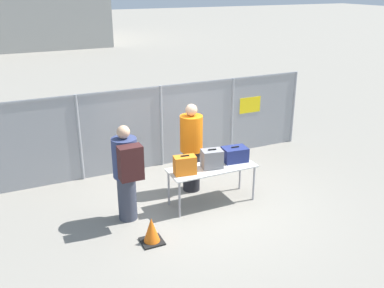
% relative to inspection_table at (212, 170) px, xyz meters
% --- Properties ---
extents(ground_plane, '(120.00, 120.00, 0.00)m').
position_rel_inspection_table_xyz_m(ground_plane, '(-0.21, 0.02, -0.69)').
color(ground_plane, gray).
extents(fence_section, '(7.60, 0.07, 1.92)m').
position_rel_inspection_table_xyz_m(fence_section, '(-0.19, 2.15, 0.32)').
color(fence_section, gray).
rests_on(fence_section, ground_plane).
extents(inspection_table, '(1.73, 0.65, 0.75)m').
position_rel_inspection_table_xyz_m(inspection_table, '(0.00, 0.00, 0.00)').
color(inspection_table, silver).
rests_on(inspection_table, ground_plane).
extents(suitcase_orange, '(0.44, 0.28, 0.38)m').
position_rel_inspection_table_xyz_m(suitcase_orange, '(-0.60, -0.05, 0.24)').
color(suitcase_orange, orange).
rests_on(suitcase_orange, inspection_table).
extents(suitcase_grey, '(0.44, 0.34, 0.38)m').
position_rel_inspection_table_xyz_m(suitcase_grey, '(-0.01, -0.00, 0.25)').
color(suitcase_grey, slate).
rests_on(suitcase_grey, inspection_table).
extents(suitcase_navy, '(0.51, 0.38, 0.31)m').
position_rel_inspection_table_xyz_m(suitcase_navy, '(0.55, 0.09, 0.21)').
color(suitcase_navy, navy).
rests_on(suitcase_navy, inspection_table).
extents(traveler_hooded, '(0.45, 0.69, 1.81)m').
position_rel_inspection_table_xyz_m(traveler_hooded, '(-1.68, 0.04, 0.31)').
color(traveler_hooded, '#383D4C').
rests_on(traveler_hooded, ground_plane).
extents(security_worker_near, '(0.46, 0.46, 1.86)m').
position_rel_inspection_table_xyz_m(security_worker_near, '(-0.13, 0.67, 0.27)').
color(security_worker_near, black).
rests_on(security_worker_near, ground_plane).
extents(utility_trailer, '(3.40, 2.36, 0.67)m').
position_rel_inspection_table_xyz_m(utility_trailer, '(0.76, 4.70, -0.28)').
color(utility_trailer, silver).
rests_on(utility_trailer, ground_plane).
extents(traffic_cone, '(0.37, 0.37, 0.46)m').
position_rel_inspection_table_xyz_m(traffic_cone, '(-1.56, -0.82, -0.48)').
color(traffic_cone, black).
rests_on(traffic_cone, ground_plane).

